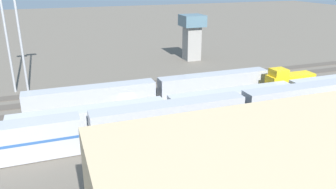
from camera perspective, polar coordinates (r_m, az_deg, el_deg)
The scene contains 12 objects.
ground_plane at distance 59.86m, azimuth -6.79°, elevation -2.33°, with size 400.00×400.00×0.00m, color #60594F.
track_bed_0 at distance 71.34m, azimuth -9.12°, elevation 1.30°, with size 140.00×2.80×0.12m, color #4C443D.
track_bed_1 at distance 66.70m, azimuth -8.29°, elevation 0.02°, with size 140.00×2.80×0.12m, color #4C443D.
track_bed_2 at distance 62.10m, azimuth -7.33°, elevation -1.46°, with size 140.00×2.80×0.12m, color #4C443D.
track_bed_3 at distance 57.58m, azimuth -6.21°, elevation -3.17°, with size 140.00×2.80×0.12m, color #4C443D.
track_bed_4 at distance 53.14m, azimuth -4.91°, elevation -5.16°, with size 140.00×2.80×0.12m, color #3D3833.
track_bed_5 at distance 48.81m, azimuth -3.36°, elevation -7.51°, with size 140.00×2.80×0.12m, color #4C443D.
train_on_track_5 at distance 48.64m, azimuth 0.35°, elevation -4.25°, with size 119.80×3.06×5.00m.
train_on_track_2 at distance 62.90m, azimuth -1.98°, elevation 0.88°, with size 47.20×3.00×3.80m.
train_on_track_4 at distance 53.58m, azimuth -0.25°, elevation -2.60°, with size 95.60×3.06×3.80m.
train_on_track_3 at distance 71.07m, azimuth 19.97°, elevation 2.04°, with size 10.00×3.00×5.00m.
control_tower at distance 92.44m, azimuth 4.13°, elevation 10.33°, with size 6.00×6.00×12.27m.
Camera 1 is at (11.98, 54.15, 22.51)m, focal length 35.63 mm.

